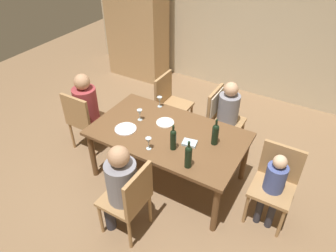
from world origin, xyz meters
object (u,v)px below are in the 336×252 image
at_px(wine_glass_near_left, 140,113).
at_px(wine_glass_near_right, 160,100).
at_px(armoire_cabinet, 137,20).
at_px(dinner_plate_guest_left, 165,123).
at_px(person_child_small, 273,184).
at_px(chair_right_end, 276,179).
at_px(dining_table, 168,138).
at_px(wine_glass_centre, 148,141).
at_px(wine_bottle_dark_red, 188,156).
at_px(chair_far_right, 219,112).
at_px(chair_left_end, 84,118).
at_px(person_man_bearded, 88,106).
at_px(chair_far_left, 170,100).
at_px(wine_bottle_tall_green, 215,134).
at_px(dinner_plate_host, 126,129).
at_px(person_man_guest, 120,184).
at_px(person_woman_host, 230,113).
at_px(wine_bottle_short_olive, 173,139).
at_px(chair_near, 130,197).

relative_size(wine_glass_near_left, wine_glass_near_right, 1.00).
bearing_deg(armoire_cabinet, dinner_plate_guest_left, -48.41).
bearing_deg(person_child_small, chair_right_end, -90.00).
height_order(wine_glass_near_right, dinner_plate_guest_left, wine_glass_near_right).
height_order(dining_table, wine_glass_centre, wine_glass_centre).
bearing_deg(wine_bottle_dark_red, chair_far_right, 97.88).
relative_size(chair_left_end, person_man_bearded, 0.79).
height_order(chair_far_left, wine_bottle_tall_green, wine_bottle_tall_green).
relative_size(wine_bottle_dark_red, dinner_plate_host, 1.25).
height_order(armoire_cabinet, chair_right_end, armoire_cabinet).
height_order(chair_left_end, dinner_plate_host, chair_left_end).
relative_size(dining_table, wine_glass_near_right, 12.29).
bearing_deg(wine_glass_centre, person_man_guest, -88.63).
bearing_deg(person_man_bearded, armoire_cabinet, 107.73).
distance_m(person_man_bearded, dinner_plate_host, 0.85).
relative_size(dining_table, person_woman_host, 1.69).
relative_size(chair_far_right, wine_bottle_dark_red, 2.79).
xyz_separation_m(chair_right_end, wine_glass_near_right, (-1.68, 0.35, 0.30)).
distance_m(chair_left_end, wine_bottle_short_olive, 1.53).
xyz_separation_m(chair_far_right, wine_bottle_tall_green, (0.27, -0.81, 0.27)).
bearing_deg(chair_near, armoire_cabinet, 33.43).
height_order(person_child_small, wine_glass_near_right, person_child_small).
distance_m(chair_left_end, wine_bottle_dark_red, 1.82).
distance_m(armoire_cabinet, person_man_guest, 3.78).
relative_size(person_woman_host, wine_bottle_tall_green, 3.30).
relative_size(dining_table, person_man_bearded, 1.58).
height_order(wine_bottle_short_olive, wine_glass_near_right, wine_bottle_short_olive).
height_order(person_child_small, wine_glass_centre, person_child_small).
height_order(chair_left_end, chair_right_end, same).
xyz_separation_m(armoire_cabinet, chair_far_right, (2.30, -1.37, -0.50)).
bearing_deg(chair_right_end, chair_far_left, -24.56).
bearing_deg(wine_glass_near_right, person_man_bearded, -155.56).
bearing_deg(person_woman_host, chair_far_left, -90.00).
height_order(chair_far_left, wine_bottle_dark_red, wine_bottle_dark_red).
bearing_deg(chair_far_right, dining_table, -17.62).
bearing_deg(person_woman_host, chair_left_end, -60.15).
bearing_deg(person_man_guest, person_woman_host, -14.33).
height_order(chair_left_end, wine_bottle_short_olive, wine_bottle_short_olive).
bearing_deg(dinner_plate_guest_left, chair_left_end, -168.41).
bearing_deg(armoire_cabinet, dining_table, -48.49).
height_order(person_man_bearded, person_child_small, person_man_bearded).
distance_m(chair_right_end, dinner_plate_host, 1.81).
xyz_separation_m(wine_bottle_dark_red, wine_bottle_short_olive, (-0.27, 0.17, -0.01)).
bearing_deg(dining_table, chair_near, -84.52).
bearing_deg(dinner_plate_guest_left, wine_bottle_dark_red, -42.18).
xyz_separation_m(chair_near, wine_bottle_tall_green, (0.47, 1.00, 0.33)).
height_order(chair_left_end, chair_far_left, same).
distance_m(dining_table, chair_far_left, 1.04).
xyz_separation_m(person_child_small, wine_bottle_short_olive, (-1.10, -0.20, 0.30)).
height_order(wine_bottle_tall_green, wine_glass_near_left, wine_bottle_tall_green).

